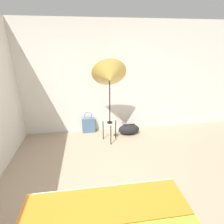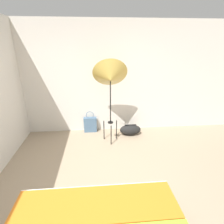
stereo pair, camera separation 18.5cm
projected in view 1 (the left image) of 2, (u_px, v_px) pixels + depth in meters
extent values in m
plane|color=gray|center=(113.00, 216.00, 2.27)|extent=(14.00, 14.00, 0.00)
cube|color=silver|center=(97.00, 80.00, 4.09)|extent=(8.00, 0.05, 2.60)
cube|color=orange|center=(106.00, 205.00, 1.90)|extent=(1.78, 0.49, 0.04)
cylinder|color=black|center=(111.00, 135.00, 3.80)|extent=(0.02, 0.02, 0.46)
cylinder|color=black|center=(103.00, 130.00, 4.01)|extent=(0.02, 0.02, 0.46)
cylinder|color=black|center=(116.00, 130.00, 4.05)|extent=(0.02, 0.02, 0.46)
cylinder|color=black|center=(110.00, 122.00, 3.87)|extent=(0.12, 0.12, 0.02)
cylinder|color=black|center=(110.00, 101.00, 3.68)|extent=(0.02, 0.02, 1.01)
cone|color=#D1B251|center=(110.00, 76.00, 3.49)|extent=(0.72, 0.58, 0.71)
cube|color=slate|center=(89.00, 125.00, 4.35)|extent=(0.32, 0.11, 0.38)
torus|color=slate|center=(88.00, 116.00, 4.25)|extent=(0.19, 0.01, 0.19)
ellipsoid|color=black|center=(129.00, 129.00, 4.28)|extent=(0.51, 0.26, 0.26)
cube|color=black|center=(129.00, 124.00, 4.23)|extent=(0.28, 0.04, 0.01)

